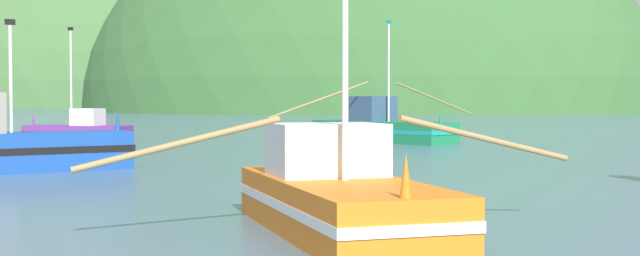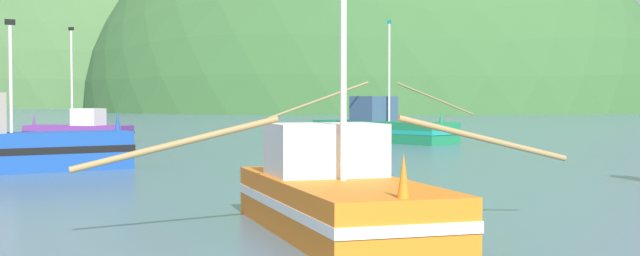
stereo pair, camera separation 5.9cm
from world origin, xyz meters
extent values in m
ellipsoid|color=#47703D|center=(-92.01, 250.06, 0.00)|extent=(173.61, 138.88, 108.18)
ellipsoid|color=#2D562D|center=(-35.16, 245.08, 0.00)|extent=(168.20, 134.56, 50.49)
ellipsoid|color=#386633|center=(-13.44, 163.91, 0.00)|extent=(116.90, 93.52, 90.64)
cube|color=orange|center=(0.09, 7.45, 0.52)|extent=(5.15, 7.24, 1.03)
cube|color=white|center=(0.09, 7.45, 0.57)|extent=(5.20, 7.32, 0.19)
cone|color=orange|center=(1.45, 4.60, 1.38)|extent=(0.27, 0.27, 0.70)
cube|color=silver|center=(-0.29, 8.25, 1.56)|extent=(2.67, 2.43, 1.05)
cylinder|color=silver|center=(0.20, 7.23, 3.73)|extent=(0.12, 0.12, 5.40)
cylinder|color=#997F4C|center=(2.87, 8.77, 1.77)|extent=(3.44, 1.72, 0.98)
cylinder|color=#997F4C|center=(-2.69, 6.12, 1.77)|extent=(3.44, 1.72, 0.98)
cube|color=#197A47|center=(-1.57, 41.34, 0.61)|extent=(9.07, 8.02, 1.23)
cube|color=teal|center=(-1.57, 41.34, 0.68)|extent=(9.16, 8.10, 0.22)
cone|color=#197A47|center=(1.87, 38.55, 1.58)|extent=(0.28, 0.28, 0.70)
cube|color=#334C6B|center=(-2.14, 41.79, 1.97)|extent=(2.89, 2.94, 1.48)
cylinder|color=silver|center=(-1.16, 41.01, 4.08)|extent=(0.12, 0.12, 5.71)
cube|color=teal|center=(-1.16, 41.01, 7.05)|extent=(0.30, 0.25, 0.20)
cylinder|color=#997F4C|center=(1.57, 45.21, 2.52)|extent=(4.81, 5.89, 2.10)
cylinder|color=#997F4C|center=(-4.71, 37.46, 2.52)|extent=(4.81, 5.89, 2.10)
cube|color=#19479E|center=(-12.73, 18.88, 0.69)|extent=(7.10, 6.65, 1.38)
cube|color=black|center=(-12.73, 18.88, 0.76)|extent=(7.18, 6.72, 0.25)
cone|color=#19479E|center=(-9.97, 21.37, 1.73)|extent=(0.28, 0.28, 0.70)
cylinder|color=silver|center=(-12.81, 18.81, 3.24)|extent=(0.12, 0.12, 3.71)
cube|color=black|center=(-12.81, 18.81, 5.22)|extent=(0.29, 0.26, 0.20)
cube|color=#6B2D84|center=(-19.75, 39.41, 0.48)|extent=(6.45, 2.20, 0.95)
cube|color=black|center=(-19.75, 39.41, 0.52)|extent=(6.51, 2.23, 0.17)
cone|color=#6B2D84|center=(-22.67, 39.57, 1.30)|extent=(0.21, 0.21, 0.70)
cube|color=silver|center=(-19.09, 39.38, 1.46)|extent=(1.63, 1.73, 1.02)
cylinder|color=silver|center=(-20.15, 39.43, 3.80)|extent=(0.12, 0.12, 5.68)
cube|color=black|center=(-20.15, 39.43, 6.76)|extent=(0.36, 0.05, 0.20)
camera|label=1|loc=(2.02, -8.44, 2.58)|focal=47.23mm
camera|label=2|loc=(2.08, -8.44, 2.58)|focal=47.23mm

